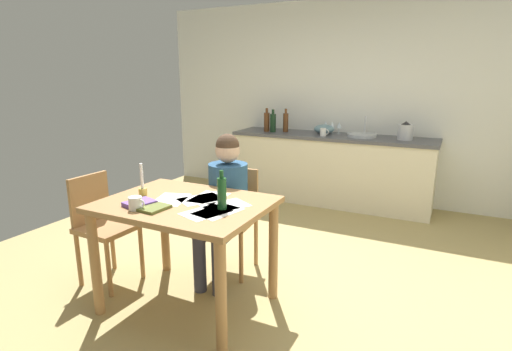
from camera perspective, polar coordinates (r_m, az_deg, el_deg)
The scene contains 28 objects.
ground_plane at distance 3.54m, azimuth -0.45°, elevation -14.00°, with size 5.20×5.20×0.04m, color tan.
wall_back at distance 5.58m, azimuth 11.95°, elevation 10.22°, with size 5.20×0.12×2.60m, color silver.
kitchen_counter at distance 5.36m, azimuth 10.49°, elevation 0.94°, with size 2.58×0.64×0.90m.
dining_table at distance 2.86m, azimuth -9.96°, elevation -6.15°, with size 1.14×0.86×0.80m.
chair_at_table at distance 3.45m, azimuth -3.30°, elevation -5.55°, with size 0.44×0.44×0.87m.
person_seated at distance 3.27m, azimuth -4.43°, elevation -3.21°, with size 0.36×0.61×1.19m.
chair_side_empty at distance 3.46m, azimuth -20.99°, elevation -6.36°, with size 0.42×0.42×0.88m.
coffee_mug at distance 2.72m, azimuth -16.73°, elevation -3.80°, with size 0.12×0.09×0.09m.
candlestick at distance 3.03m, azimuth -15.83°, elevation -1.51°, with size 0.06×0.06×0.23m.
book_magazine at distance 2.80m, azimuth -16.20°, elevation -3.83°, with size 0.15×0.19×0.03m, color #6B49A4.
book_cookery at distance 2.71m, azimuth -14.50°, elevation -4.43°, with size 0.18×0.19×0.02m, color #5C642D.
paper_letter at distance 2.89m, azimuth -12.02°, elevation -3.33°, with size 0.21×0.30×0.00m, color white.
paper_bill at distance 2.58m, azimuth -7.12°, elevation -5.22°, with size 0.21×0.30×0.00m, color white.
paper_envelope at distance 2.59m, azimuth -5.46°, elevation -5.10°, with size 0.21×0.30×0.00m, color white.
paper_receipt at distance 2.86m, azimuth -7.86°, elevation -3.34°, with size 0.21×0.30×0.00m, color white.
paper_notice at distance 2.89m, azimuth -6.71°, elevation -3.12°, with size 0.21×0.30×0.00m, color white.
paper_flyer at distance 2.70m, azimuth -4.35°, elevation -4.28°, with size 0.21×0.30×0.00m, color white.
wine_bottle_on_table at distance 2.60m, azimuth -4.87°, elevation -2.47°, with size 0.06×0.06×0.26m.
sink_unit at distance 5.19m, azimuth 14.80°, elevation 5.58°, with size 0.36×0.36×0.24m.
bottle_oil at distance 5.50m, azimuth 1.53°, elevation 7.67°, with size 0.08×0.08×0.32m.
bottle_vinegar at distance 5.44m, azimuth 2.43°, elevation 7.54°, with size 0.08×0.08×0.30m.
bottle_wine_red at distance 5.47m, azimuth 4.24°, elevation 7.59°, with size 0.07×0.07×0.31m.
mixing_bowl at distance 5.37m, azimuth 9.65°, elevation 6.53°, with size 0.26×0.26×0.12m, color #668C99.
stovetop_kettle at distance 5.09m, azimuth 20.46°, elevation 5.88°, with size 0.18×0.18×0.22m.
wine_glass_near_sink at distance 5.39m, azimuth 11.73°, elevation 6.98°, with size 0.07×0.07×0.15m.
wine_glass_by_kettle at distance 5.41m, azimuth 10.78°, elevation 7.06°, with size 0.07×0.07×0.15m.
wine_glass_back_left at distance 5.44m, azimuth 9.85°, elevation 7.13°, with size 0.07×0.07×0.15m.
teacup_on_counter at distance 5.14m, azimuth 9.55°, elevation 6.10°, with size 0.11×0.08×0.10m.
Camera 1 is at (1.42, -2.78, 1.65)m, focal length 28.15 mm.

